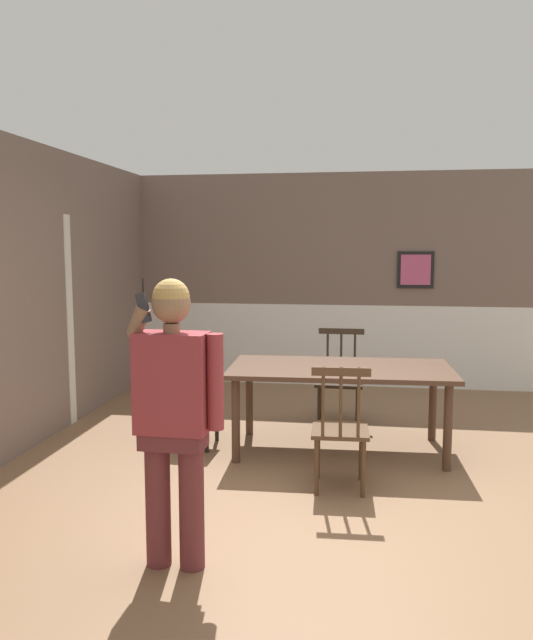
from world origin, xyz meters
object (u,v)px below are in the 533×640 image
at_px(person_figure, 174,406).
at_px(chair_by_doorway, 189,393).
at_px(dining_table, 340,376).
at_px(chair_at_table_head, 340,379).
at_px(chair_near_window, 340,429).

bearing_deg(person_figure, chair_by_doorway, -74.40).
bearing_deg(dining_table, chair_at_table_head, 91.98).
bearing_deg(chair_near_window, dining_table, 89.78).
height_order(dining_table, chair_at_table_head, chair_at_table_head).
relative_size(dining_table, chair_by_doorway, 1.96).
bearing_deg(chair_by_doorway, person_figure, 15.48).
relative_size(chair_near_window, chair_at_table_head, 1.00).
distance_m(chair_near_window, chair_at_table_head, 1.77).
relative_size(chair_by_doorway, chair_at_table_head, 1.04).
height_order(dining_table, person_figure, person_figure).
relative_size(chair_near_window, person_figure, 0.58).
distance_m(chair_near_window, person_figure, 1.59).
xyz_separation_m(chair_near_window, chair_at_table_head, (-0.06, 1.77, -0.00)).
bearing_deg(chair_by_doorway, dining_table, 93.75).
distance_m(dining_table, person_figure, 2.30).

